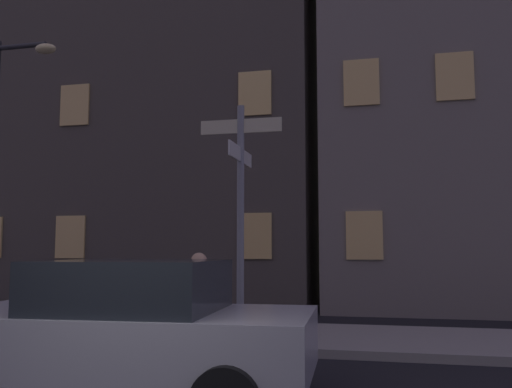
{
  "coord_description": "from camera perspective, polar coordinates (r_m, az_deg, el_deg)",
  "views": [
    {
      "loc": [
        2.22,
        -3.56,
        1.66
      ],
      "look_at": [
        0.3,
        4.82,
        2.52
      ],
      "focal_mm": 38.4,
      "sensor_mm": 36.0,
      "label": 1
    }
  ],
  "objects": [
    {
      "name": "building_right_block",
      "position": [
        18.74,
        21.91,
        12.32
      ],
      "size": [
        9.04,
        7.51,
        14.68
      ],
      "color": "slate",
      "rests_on": "ground_plane"
    },
    {
      "name": "sidewalk_kerb",
      "position": [
        10.34,
        0.33,
        -14.59
      ],
      "size": [
        40.0,
        2.93,
        0.14
      ],
      "primitive_type": "cube",
      "color": "gray",
      "rests_on": "ground_plane"
    },
    {
      "name": "car_side_parked",
      "position": [
        6.32,
        -13.31,
        -13.43
      ],
      "size": [
        4.26,
        2.26,
        1.53
      ],
      "color": "#B7B7BC",
      "rests_on": "ground_plane"
    },
    {
      "name": "signpost",
      "position": [
        9.16,
        -1.62,
        -0.61
      ],
      "size": [
        1.41,
        1.46,
        3.95
      ],
      "color": "gray",
      "rests_on": "sidewalk_kerb"
    },
    {
      "name": "building_left_block",
      "position": [
        20.87,
        -12.06,
        9.82
      ],
      "size": [
        13.38,
        8.56,
        14.44
      ],
      "color": "#4C443D",
      "rests_on": "ground_plane"
    },
    {
      "name": "street_lamp",
      "position": [
        12.11,
        -25.12,
        3.74
      ],
      "size": [
        1.42,
        0.28,
        5.76
      ],
      "color": "#2D2D30",
      "rests_on": "sidewalk_kerb"
    },
    {
      "name": "cyclist",
      "position": [
        7.58,
        -6.38,
        -12.62
      ],
      "size": [
        1.82,
        0.34,
        1.61
      ],
      "color": "black",
      "rests_on": "ground_plane"
    }
  ]
}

